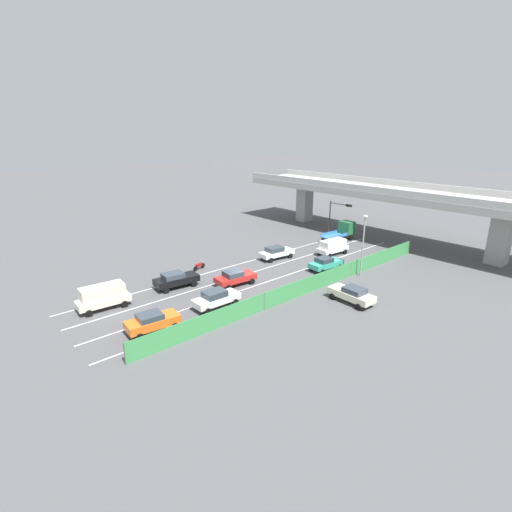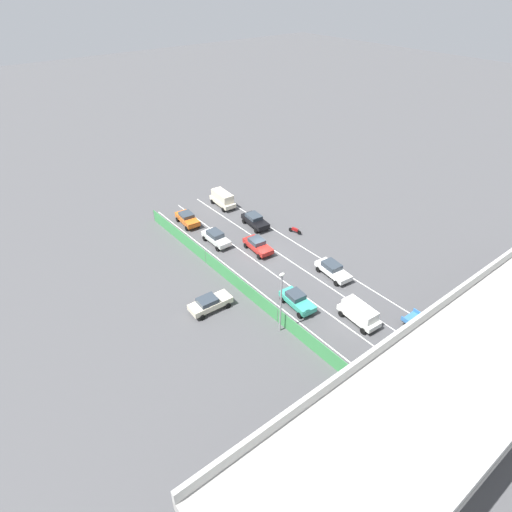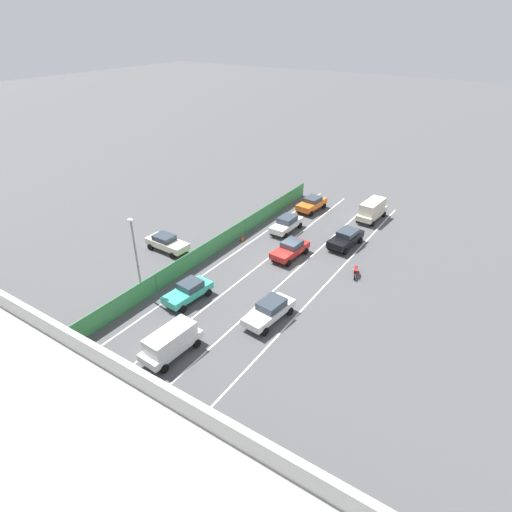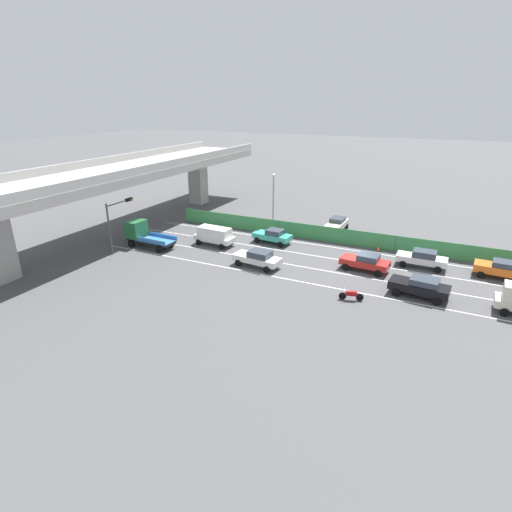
% 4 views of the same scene
% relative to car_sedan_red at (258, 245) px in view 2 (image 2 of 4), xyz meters
% --- Properties ---
extents(ground_plane, '(300.00, 300.00, 0.00)m').
position_rel_car_sedan_red_xyz_m(ground_plane, '(-0.04, 0.91, -0.89)').
color(ground_plane, '#4C4C4F').
extents(lane_line_left_edge, '(0.14, 43.87, 0.01)m').
position_rel_car_sedan_red_xyz_m(lane_line_left_edge, '(-5.03, 4.84, -0.88)').
color(lane_line_left_edge, silver).
rests_on(lane_line_left_edge, ground).
extents(lane_line_mid_left, '(0.14, 43.87, 0.01)m').
position_rel_car_sedan_red_xyz_m(lane_line_mid_left, '(-1.70, 4.84, -0.88)').
color(lane_line_mid_left, silver).
rests_on(lane_line_mid_left, ground).
extents(lane_line_mid_right, '(0.14, 43.87, 0.01)m').
position_rel_car_sedan_red_xyz_m(lane_line_mid_right, '(1.62, 4.84, -0.88)').
color(lane_line_mid_right, silver).
rests_on(lane_line_mid_right, ground).
extents(lane_line_right_edge, '(0.14, 43.87, 0.01)m').
position_rel_car_sedan_red_xyz_m(lane_line_right_edge, '(4.95, 4.84, -0.88)').
color(lane_line_right_edge, silver).
rests_on(lane_line_right_edge, ground).
extents(elevated_overpass, '(49.90, 9.36, 8.38)m').
position_rel_car_sedan_red_xyz_m(elevated_overpass, '(-0.04, 28.77, 5.73)').
color(elevated_overpass, '#A09E99').
rests_on(elevated_overpass, ground).
extents(green_fence, '(0.10, 39.97, 1.73)m').
position_rel_car_sedan_red_xyz_m(green_fence, '(6.59, 4.84, -0.02)').
color(green_fence, '#3D8E4C').
rests_on(green_fence, ground).
extents(car_sedan_red, '(2.34, 4.59, 1.62)m').
position_rel_car_sedan_red_xyz_m(car_sedan_red, '(0.00, 0.00, 0.00)').
color(car_sedan_red, red).
rests_on(car_sedan_red, ground).
extents(car_taxi_teal, '(2.27, 4.45, 1.61)m').
position_rel_car_sedan_red_xyz_m(car_taxi_teal, '(3.45, 10.92, -0.01)').
color(car_taxi_teal, teal).
rests_on(car_taxi_teal, ground).
extents(car_hatchback_white, '(2.37, 4.84, 1.63)m').
position_rel_car_sedan_red_xyz_m(car_hatchback_white, '(-3.50, 9.51, 0.01)').
color(car_hatchback_white, silver).
rests_on(car_hatchback_white, ground).
extents(car_van_white, '(2.25, 4.60, 2.00)m').
position_rel_car_sedan_red_xyz_m(car_van_white, '(0.13, 16.49, 0.26)').
color(car_van_white, silver).
rests_on(car_van_white, ground).
extents(car_sedan_white, '(2.01, 4.59, 1.68)m').
position_rel_car_sedan_red_xyz_m(car_sedan_white, '(3.14, -4.73, 0.03)').
color(car_sedan_white, white).
rests_on(car_sedan_white, ground).
extents(car_sedan_black, '(2.43, 4.78, 1.64)m').
position_rel_car_sedan_red_xyz_m(car_sedan_black, '(-3.59, -5.09, 0.03)').
color(car_sedan_black, black).
rests_on(car_sedan_black, ground).
extents(car_van_cream, '(2.29, 4.84, 2.26)m').
position_rel_car_sedan_red_xyz_m(car_van_cream, '(-3.51, -12.76, 0.39)').
color(car_van_cream, beige).
rests_on(car_van_cream, ground).
extents(car_taxi_orange, '(2.34, 4.50, 1.63)m').
position_rel_car_sedan_red_xyz_m(car_taxi_orange, '(3.44, -11.36, 0.02)').
color(car_taxi_orange, orange).
rests_on(car_taxi_orange, ground).
extents(flatbed_truck_blue, '(2.44, 5.64, 2.72)m').
position_rel_car_sedan_red_xyz_m(flatbed_truck_blue, '(-3.44, 23.48, 0.50)').
color(flatbed_truck_blue, black).
rests_on(flatbed_truck_blue, ground).
extents(motorcycle, '(0.76, 1.90, 0.93)m').
position_rel_car_sedan_red_xyz_m(motorcycle, '(-6.62, -0.23, -0.43)').
color(motorcycle, black).
rests_on(motorcycle, ground).
extents(parked_sedan_cream, '(4.62, 2.14, 1.62)m').
position_rel_car_sedan_red_xyz_m(parked_sedan_cream, '(10.92, 5.65, 0.01)').
color(parked_sedan_cream, beige).
rests_on(parked_sedan_cream, ground).
extents(traffic_light, '(3.93, 0.42, 5.36)m').
position_rel_car_sedan_red_xyz_m(traffic_light, '(-5.55, 24.65, 2.95)').
color(traffic_light, '#47474C').
rests_on(traffic_light, ground).
extents(street_lamp, '(0.60, 0.36, 7.05)m').
position_rel_car_sedan_red_xyz_m(street_lamp, '(7.24, 12.55, 3.40)').
color(street_lamp, gray).
rests_on(street_lamp, ground).
extents(traffic_cone, '(0.47, 0.47, 0.61)m').
position_rel_car_sedan_red_xyz_m(traffic_cone, '(5.86, -0.24, -0.61)').
color(traffic_cone, orange).
rests_on(traffic_cone, ground).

